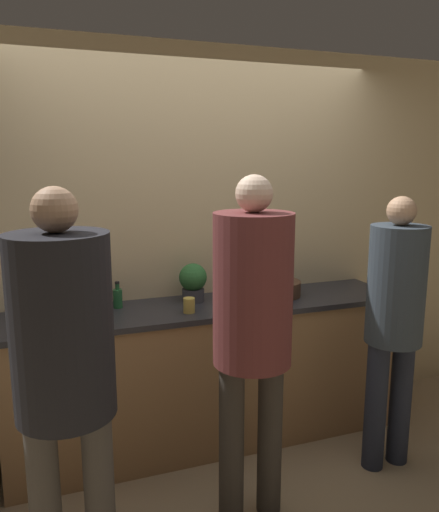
{
  "coord_description": "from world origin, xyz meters",
  "views": [
    {
      "loc": [
        -0.99,
        -2.61,
        1.87
      ],
      "look_at": [
        0.0,
        0.13,
        1.3
      ],
      "focal_mm": 35.0,
      "sensor_mm": 36.0,
      "label": 1
    }
  ],
  "objects_px": {
    "person_left": "(64,358)",
    "person_right": "(394,313)",
    "fruit_bowl": "(276,288)",
    "bottle_amber": "(94,311)",
    "utensil_crock": "(103,295)",
    "cup_red": "(239,290)",
    "cup_yellow": "(189,305)",
    "bottle_green": "(118,297)",
    "potted_plant": "(193,281)",
    "person_center": "(253,316)",
    "bottle_red": "(55,303)"
  },
  "relations": [
    {
      "from": "person_left",
      "to": "person_right",
      "type": "relative_size",
      "value": 1.06
    },
    {
      "from": "fruit_bowl",
      "to": "bottle_amber",
      "type": "distance_m",
      "value": 1.27
    },
    {
      "from": "fruit_bowl",
      "to": "utensil_crock",
      "type": "relative_size",
      "value": 1.12
    },
    {
      "from": "utensil_crock",
      "to": "cup_red",
      "type": "relative_size",
      "value": 2.98
    },
    {
      "from": "person_left",
      "to": "cup_yellow",
      "type": "height_order",
      "value": "person_left"
    },
    {
      "from": "bottle_amber",
      "to": "fruit_bowl",
      "type": "bearing_deg",
      "value": 10.66
    },
    {
      "from": "person_left",
      "to": "person_right",
      "type": "distance_m",
      "value": 1.9
    },
    {
      "from": "bottle_green",
      "to": "cup_red",
      "type": "xyz_separation_m",
      "value": [
        0.81,
        -0.03,
        -0.02
      ]
    },
    {
      "from": "person_right",
      "to": "bottle_amber",
      "type": "relative_size",
      "value": 7.45
    },
    {
      "from": "cup_red",
      "to": "person_right",
      "type": "bearing_deg",
      "value": -46.32
    },
    {
      "from": "cup_red",
      "to": "bottle_green",
      "type": "bearing_deg",
      "value": 178.2
    },
    {
      "from": "cup_red",
      "to": "potted_plant",
      "type": "height_order",
      "value": "potted_plant"
    },
    {
      "from": "fruit_bowl",
      "to": "cup_red",
      "type": "relative_size",
      "value": 3.34
    },
    {
      "from": "person_center",
      "to": "utensil_crock",
      "type": "relative_size",
      "value": 6.09
    },
    {
      "from": "cup_yellow",
      "to": "potted_plant",
      "type": "bearing_deg",
      "value": 67.55
    },
    {
      "from": "person_left",
      "to": "bottle_green",
      "type": "relative_size",
      "value": 10.53
    },
    {
      "from": "person_left",
      "to": "bottle_red",
      "type": "distance_m",
      "value": 1.13
    },
    {
      "from": "cup_yellow",
      "to": "fruit_bowl",
      "type": "bearing_deg",
      "value": 14.63
    },
    {
      "from": "fruit_bowl",
      "to": "cup_red",
      "type": "distance_m",
      "value": 0.26
    },
    {
      "from": "person_center",
      "to": "bottle_red",
      "type": "distance_m",
      "value": 1.31
    },
    {
      "from": "bottle_amber",
      "to": "bottle_green",
      "type": "xyz_separation_m",
      "value": [
        0.18,
        0.31,
        -0.02
      ]
    },
    {
      "from": "bottle_green",
      "to": "fruit_bowl",
      "type": "bearing_deg",
      "value": -3.97
    },
    {
      "from": "utensil_crock",
      "to": "cup_red",
      "type": "xyz_separation_m",
      "value": [
        0.89,
        -0.11,
        -0.02
      ]
    },
    {
      "from": "utensil_crock",
      "to": "bottle_red",
      "type": "relative_size",
      "value": 2.09
    },
    {
      "from": "fruit_bowl",
      "to": "potted_plant",
      "type": "distance_m",
      "value": 0.59
    },
    {
      "from": "person_left",
      "to": "bottle_amber",
      "type": "distance_m",
      "value": 0.79
    },
    {
      "from": "potted_plant",
      "to": "person_center",
      "type": "bearing_deg",
      "value": -86.88
    },
    {
      "from": "person_center",
      "to": "potted_plant",
      "type": "xyz_separation_m",
      "value": [
        -0.05,
        0.86,
        -0.02
      ]
    },
    {
      "from": "person_left",
      "to": "utensil_crock",
      "type": "xyz_separation_m",
      "value": [
        0.29,
        1.16,
        -0.07
      ]
    },
    {
      "from": "person_left",
      "to": "potted_plant",
      "type": "distance_m",
      "value": 1.36
    },
    {
      "from": "person_left",
      "to": "cup_red",
      "type": "xyz_separation_m",
      "value": [
        1.18,
        1.05,
        -0.09
      ]
    },
    {
      "from": "bottle_green",
      "to": "cup_yellow",
      "type": "bearing_deg",
      "value": -32.5
    },
    {
      "from": "person_right",
      "to": "fruit_bowl",
      "type": "bearing_deg",
      "value": 122.92
    },
    {
      "from": "cup_yellow",
      "to": "person_right",
      "type": "bearing_deg",
      "value": -24.25
    },
    {
      "from": "bottle_green",
      "to": "cup_yellow",
      "type": "distance_m",
      "value": 0.46
    },
    {
      "from": "person_right",
      "to": "bottle_green",
      "type": "distance_m",
      "value": 1.68
    },
    {
      "from": "bottle_red",
      "to": "potted_plant",
      "type": "xyz_separation_m",
      "value": [
        0.86,
        -0.07,
        0.08
      ]
    },
    {
      "from": "person_right",
      "to": "bottle_red",
      "type": "bearing_deg",
      "value": 156.84
    },
    {
      "from": "person_right",
      "to": "potted_plant",
      "type": "distance_m",
      "value": 1.26
    },
    {
      "from": "cup_red",
      "to": "person_center",
      "type": "bearing_deg",
      "value": -107.92
    },
    {
      "from": "person_left",
      "to": "bottle_green",
      "type": "xyz_separation_m",
      "value": [
        0.37,
        1.08,
        -0.07
      ]
    },
    {
      "from": "fruit_bowl",
      "to": "utensil_crock",
      "type": "bearing_deg",
      "value": 172.07
    },
    {
      "from": "person_left",
      "to": "utensil_crock",
      "type": "bearing_deg",
      "value": 76.08
    },
    {
      "from": "person_center",
      "to": "bottle_amber",
      "type": "relative_size",
      "value": 8.05
    },
    {
      "from": "fruit_bowl",
      "to": "utensil_crock",
      "type": "distance_m",
      "value": 1.16
    },
    {
      "from": "person_center",
      "to": "bottle_amber",
      "type": "height_order",
      "value": "person_center"
    },
    {
      "from": "person_center",
      "to": "bottle_green",
      "type": "relative_size",
      "value": 10.69
    },
    {
      "from": "utensil_crock",
      "to": "cup_yellow",
      "type": "bearing_deg",
      "value": -35.33
    },
    {
      "from": "person_right",
      "to": "cup_red",
      "type": "height_order",
      "value": "person_right"
    },
    {
      "from": "person_center",
      "to": "fruit_bowl",
      "type": "height_order",
      "value": "person_center"
    }
  ]
}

